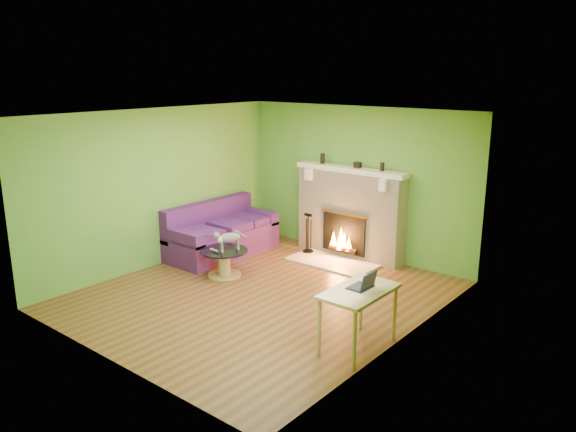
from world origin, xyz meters
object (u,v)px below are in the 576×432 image
(sofa, at_px, (220,234))
(cat, at_px, (229,240))
(desk, at_px, (359,297))
(coffee_table, at_px, (224,261))

(sofa, distance_m, cat, 1.21)
(desk, bearing_deg, coffee_table, 166.61)
(coffee_table, bearing_deg, desk, -13.39)
(desk, relative_size, cat, 1.83)
(coffee_table, bearing_deg, sofa, 138.71)
(desk, distance_m, cat, 2.96)
(sofa, xyz_separation_m, coffee_table, (0.87, -0.76, -0.11))
(sofa, height_order, cat, sofa)
(coffee_table, distance_m, cat, 0.36)
(sofa, bearing_deg, coffee_table, -41.29)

